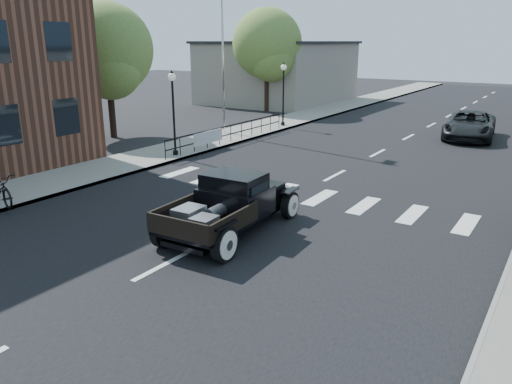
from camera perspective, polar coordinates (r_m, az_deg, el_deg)
The scene contains 15 objects.
ground at distance 14.53m, azimuth -2.47°, elevation -4.21°, with size 120.00×120.00×0.00m, color black.
road at distance 27.70m, azimuth 15.83°, elevation 5.40°, with size 14.00×80.00×0.02m, color black.
road_markings at distance 23.06m, azimuth 12.05°, elevation 3.42°, with size 12.00×60.00×0.06m, color silver, non-canonical shape.
sidewalk_left at distance 31.19m, azimuth 0.71°, elevation 7.39°, with size 3.00×80.00×0.15m, color gray.
low_building_left at distance 45.33m, azimuth 2.58°, elevation 13.43°, with size 10.00×12.00×5.00m, color gray.
railing at distance 26.34m, azimuth -2.90°, elevation 6.87°, with size 0.08×10.00×1.00m, color black, non-canonical shape.
banner at distance 24.76m, azimuth -5.46°, elevation 5.69°, with size 0.04×2.20×0.60m, color silver, non-canonical shape.
lamp_post_b at distance 23.23m, azimuth -9.40°, elevation 8.86°, with size 0.36×0.36×3.84m, color black, non-canonical shape.
lamp_post_c at distance 31.31m, azimuth 3.14°, elevation 11.08°, with size 0.36×0.36×3.84m, color black, non-canonical shape.
flagpole at distance 28.69m, azimuth -3.86°, elevation 18.30°, with size 0.12×0.12×11.60m, color silver.
big_tree_near at distance 29.05m, azimuth -16.50°, elevation 13.10°, with size 4.96×4.96×7.28m, color #5B7733, non-canonical shape.
big_tree_far at distance 38.84m, azimuth 1.26°, elevation 14.82°, with size 5.20×5.20×7.64m, color #5B7733, non-canonical shape.
hotrod_pickup at distance 13.96m, azimuth -2.98°, elevation -1.35°, with size 2.32×4.98×1.73m, color black, non-canonical shape.
second_car at distance 30.22m, azimuth 23.24°, elevation 7.02°, with size 2.49×5.41×1.50m, color black.
motorcycle at distance 18.01m, azimuth -27.25°, elevation 0.33°, with size 0.70×2.01×1.05m, color black.
Camera 1 is at (7.88, -11.03, 5.23)m, focal length 35.00 mm.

